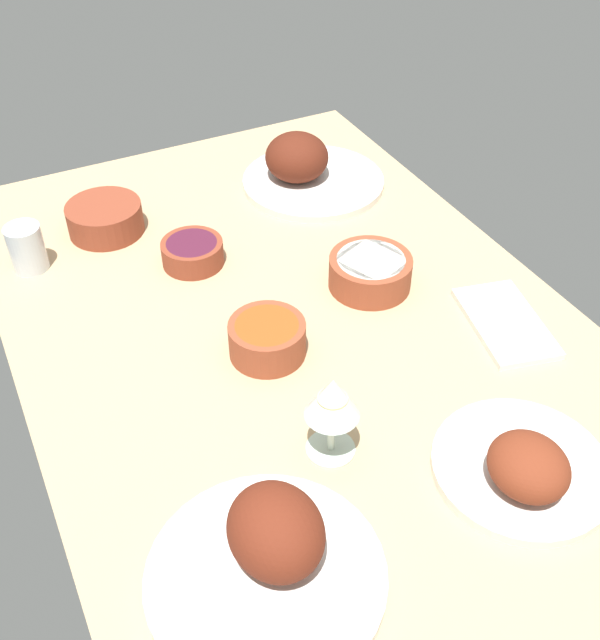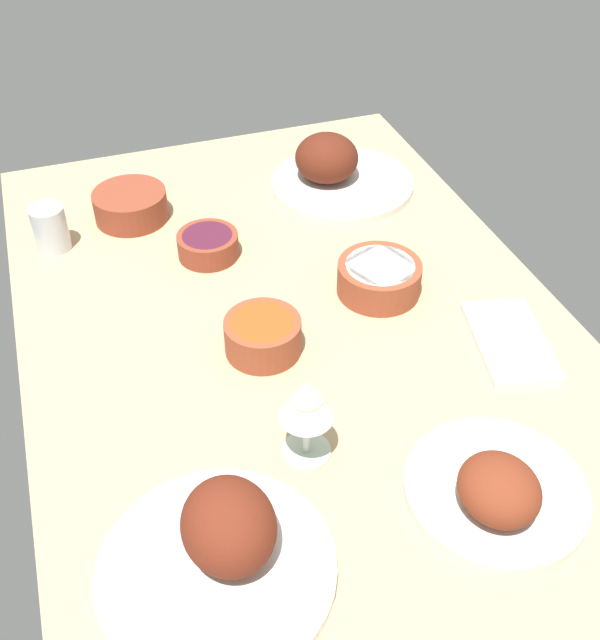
{
  "view_description": "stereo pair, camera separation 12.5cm",
  "coord_description": "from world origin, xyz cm",
  "px_view_note": "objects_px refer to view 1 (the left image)",
  "views": [
    {
      "loc": [
        84.63,
        -42.44,
        87.4
      ],
      "look_at": [
        0.0,
        0.0,
        6.0
      ],
      "focal_mm": 42.52,
      "sensor_mm": 36.0,
      "label": 1
    },
    {
      "loc": [
        89.47,
        -30.95,
        87.4
      ],
      "look_at": [
        0.0,
        0.0,
        6.0
      ],
      "focal_mm": 42.52,
      "sensor_mm": 36.0,
      "label": 2
    }
  ],
  "objects_px": {
    "bowl_onions": "(192,252)",
    "plate_far_side": "(524,467)",
    "plate_center_main": "(304,168)",
    "bowl_cream": "(370,271)",
    "folded_napkin": "(505,323)",
    "water_tumbler": "(27,248)",
    "bowl_soup": "(267,338)",
    "plate_near_viewer": "(271,553)",
    "bowl_potatoes": "(105,217)",
    "wine_glass": "(332,402)"
  },
  "relations": [
    {
      "from": "plate_near_viewer",
      "to": "plate_far_side",
      "type": "distance_m",
      "value": 0.36
    },
    {
      "from": "plate_center_main",
      "to": "bowl_onions",
      "type": "xyz_separation_m",
      "value": [
        0.16,
        -0.31,
        -0.01
      ]
    },
    {
      "from": "plate_near_viewer",
      "to": "wine_glass",
      "type": "bearing_deg",
      "value": 130.75
    },
    {
      "from": "bowl_onions",
      "to": "water_tumbler",
      "type": "bearing_deg",
      "value": -113.87
    },
    {
      "from": "plate_near_viewer",
      "to": "wine_glass",
      "type": "height_order",
      "value": "wine_glass"
    },
    {
      "from": "bowl_potatoes",
      "to": "folded_napkin",
      "type": "bearing_deg",
      "value": 42.01
    },
    {
      "from": "plate_center_main",
      "to": "water_tumbler",
      "type": "xyz_separation_m",
      "value": [
        0.04,
        -0.58,
        0.01
      ]
    },
    {
      "from": "plate_far_side",
      "to": "wine_glass",
      "type": "height_order",
      "value": "wine_glass"
    },
    {
      "from": "plate_far_side",
      "to": "wine_glass",
      "type": "bearing_deg",
      "value": -128.05
    },
    {
      "from": "plate_far_side",
      "to": "water_tumbler",
      "type": "xyz_separation_m",
      "value": [
        -0.79,
        -0.49,
        0.02
      ]
    },
    {
      "from": "bowl_soup",
      "to": "bowl_potatoes",
      "type": "height_order",
      "value": "bowl_soup"
    },
    {
      "from": "bowl_soup",
      "to": "water_tumbler",
      "type": "bearing_deg",
      "value": -144.12
    },
    {
      "from": "wine_glass",
      "to": "folded_napkin",
      "type": "xyz_separation_m",
      "value": [
        -0.1,
        0.39,
        -0.09
      ]
    },
    {
      "from": "bowl_onions",
      "to": "wine_glass",
      "type": "bearing_deg",
      "value": 1.78
    },
    {
      "from": "bowl_cream",
      "to": "plate_near_viewer",
      "type": "bearing_deg",
      "value": -42.33
    },
    {
      "from": "plate_center_main",
      "to": "wine_glass",
      "type": "relative_size",
      "value": 2.14
    },
    {
      "from": "bowl_soup",
      "to": "bowl_onions",
      "type": "height_order",
      "value": "bowl_soup"
    },
    {
      "from": "bowl_soup",
      "to": "plate_near_viewer",
      "type": "bearing_deg",
      "value": -24.06
    },
    {
      "from": "plate_far_side",
      "to": "bowl_cream",
      "type": "distance_m",
      "value": 0.46
    },
    {
      "from": "folded_napkin",
      "to": "plate_center_main",
      "type": "bearing_deg",
      "value": -170.67
    },
    {
      "from": "plate_center_main",
      "to": "bowl_potatoes",
      "type": "bearing_deg",
      "value": -91.76
    },
    {
      "from": "plate_near_viewer",
      "to": "bowl_potatoes",
      "type": "xyz_separation_m",
      "value": [
        -0.81,
        0.02,
        -0.0
      ]
    },
    {
      "from": "plate_far_side",
      "to": "folded_napkin",
      "type": "height_order",
      "value": "plate_far_side"
    },
    {
      "from": "water_tumbler",
      "to": "bowl_cream",
      "type": "bearing_deg",
      "value": 58.42
    },
    {
      "from": "bowl_potatoes",
      "to": "water_tumbler",
      "type": "distance_m",
      "value": 0.17
    },
    {
      "from": "bowl_onions",
      "to": "plate_far_side",
      "type": "bearing_deg",
      "value": 18.4
    },
    {
      "from": "bowl_cream",
      "to": "water_tumbler",
      "type": "xyz_separation_m",
      "value": [
        -0.32,
        -0.53,
        0.01
      ]
    },
    {
      "from": "plate_near_viewer",
      "to": "plate_center_main",
      "type": "bearing_deg",
      "value": 150.64
    },
    {
      "from": "bowl_potatoes",
      "to": "water_tumbler",
      "type": "relative_size",
      "value": 1.66
    },
    {
      "from": "plate_near_viewer",
      "to": "plate_far_side",
      "type": "height_order",
      "value": "plate_near_viewer"
    },
    {
      "from": "plate_far_side",
      "to": "water_tumbler",
      "type": "distance_m",
      "value": 0.93
    },
    {
      "from": "bowl_potatoes",
      "to": "bowl_soup",
      "type": "bearing_deg",
      "value": 16.39
    },
    {
      "from": "plate_near_viewer",
      "to": "plate_center_main",
      "type": "xyz_separation_m",
      "value": [
        -0.8,
        0.45,
        0.0
      ]
    },
    {
      "from": "water_tumbler",
      "to": "folded_napkin",
      "type": "distance_m",
      "value": 0.85
    },
    {
      "from": "folded_napkin",
      "to": "bowl_potatoes",
      "type": "bearing_deg",
      "value": -137.99
    },
    {
      "from": "bowl_onions",
      "to": "folded_napkin",
      "type": "height_order",
      "value": "bowl_onions"
    },
    {
      "from": "bowl_cream",
      "to": "bowl_potatoes",
      "type": "relative_size",
      "value": 1.01
    },
    {
      "from": "plate_far_side",
      "to": "bowl_soup",
      "type": "distance_m",
      "value": 0.43
    },
    {
      "from": "wine_glass",
      "to": "plate_near_viewer",
      "type": "bearing_deg",
      "value": -49.25
    },
    {
      "from": "bowl_potatoes",
      "to": "folded_napkin",
      "type": "xyz_separation_m",
      "value": [
        0.58,
        0.52,
        -0.03
      ]
    },
    {
      "from": "plate_center_main",
      "to": "bowl_onions",
      "type": "relative_size",
      "value": 2.64
    },
    {
      "from": "bowl_cream",
      "to": "water_tumbler",
      "type": "distance_m",
      "value": 0.62
    },
    {
      "from": "plate_near_viewer",
      "to": "bowl_onions",
      "type": "distance_m",
      "value": 0.65
    },
    {
      "from": "bowl_cream",
      "to": "folded_napkin",
      "type": "xyz_separation_m",
      "value": [
        0.2,
        0.15,
        -0.03
      ]
    },
    {
      "from": "bowl_soup",
      "to": "bowl_cream",
      "type": "distance_m",
      "value": 0.25
    },
    {
      "from": "water_tumbler",
      "to": "bowl_soup",
      "type": "bearing_deg",
      "value": 35.88
    },
    {
      "from": "bowl_soup",
      "to": "bowl_onions",
      "type": "distance_m",
      "value": 0.28
    },
    {
      "from": "plate_far_side",
      "to": "water_tumbler",
      "type": "relative_size",
      "value": 2.78
    },
    {
      "from": "plate_far_side",
      "to": "bowl_cream",
      "type": "height_order",
      "value": "plate_far_side"
    },
    {
      "from": "plate_far_side",
      "to": "folded_napkin",
      "type": "bearing_deg",
      "value": 145.45
    }
  ]
}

